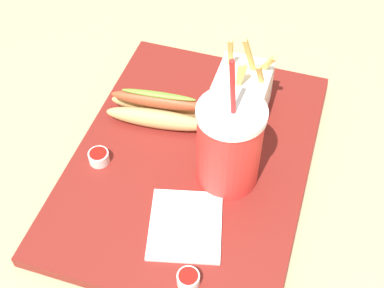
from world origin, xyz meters
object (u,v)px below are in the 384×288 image
ketchup_cup_2 (99,157)px  napkin_stack (186,225)px  soda_cup (229,145)px  hot_dog_1 (160,110)px  fries_basket (242,93)px  ketchup_cup_1 (188,279)px

ketchup_cup_2 → napkin_stack: ketchup_cup_2 is taller
ketchup_cup_2 → napkin_stack: 0.18m
ketchup_cup_2 → soda_cup: bearing=99.4°
soda_cup → napkin_stack: (0.10, -0.03, -0.07)m
soda_cup → ketchup_cup_2: bearing=-80.6°
hot_dog_1 → napkin_stack: bearing=29.4°
fries_basket → ketchup_cup_1: 0.32m
soda_cup → ketchup_cup_2: soda_cup is taller
hot_dog_1 → ketchup_cup_1: (0.27, 0.13, -0.01)m
ketchup_cup_1 → ketchup_cup_2: size_ratio=0.95×
soda_cup → fries_basket: 0.14m
ketchup_cup_1 → soda_cup: bearing=179.3°
soda_cup → fries_basket: bearing=-174.5°
ketchup_cup_1 → hot_dog_1: bearing=-153.2°
hot_dog_1 → ketchup_cup_1: 0.30m
fries_basket → hot_dog_1: size_ratio=0.88×
soda_cup → napkin_stack: 0.13m
soda_cup → hot_dog_1: bearing=-120.5°
hot_dog_1 → napkin_stack: hot_dog_1 is taller
hot_dog_1 → napkin_stack: size_ratio=1.54×
fries_basket → napkin_stack: bearing=-4.5°
soda_cup → hot_dog_1: 0.17m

